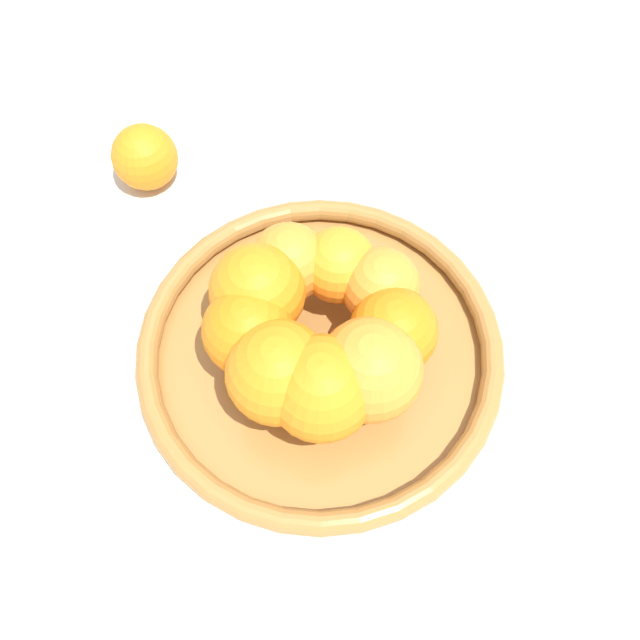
{
  "coord_description": "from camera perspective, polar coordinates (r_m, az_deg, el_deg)",
  "views": [
    {
      "loc": [
        0.13,
        -0.2,
        0.5
      ],
      "look_at": [
        0.0,
        0.0,
        0.07
      ],
      "focal_mm": 35.0,
      "sensor_mm": 36.0,
      "label": 1
    }
  ],
  "objects": [
    {
      "name": "stray_orange",
      "position": [
        0.67,
        -15.72,
        14.12
      ],
      "size": [
        0.07,
        0.07,
        0.07
      ],
      "primitive_type": "sphere",
      "color": "orange",
      "rests_on": "ground_plane"
    },
    {
      "name": "orange_pile",
      "position": [
        0.49,
        -0.37,
        -0.89
      ],
      "size": [
        0.19,
        0.18,
        0.08
      ],
      "color": "orange",
      "rests_on": "fruit_bowl"
    },
    {
      "name": "fruit_bowl",
      "position": [
        0.54,
        0.0,
        -2.71
      ],
      "size": [
        0.31,
        0.31,
        0.03
      ],
      "color": "#A57238",
      "rests_on": "ground_plane"
    },
    {
      "name": "ground_plane",
      "position": [
        0.55,
        0.0,
        -3.47
      ],
      "size": [
        4.0,
        4.0,
        0.0
      ],
      "primitive_type": "plane",
      "color": "beige"
    }
  ]
}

